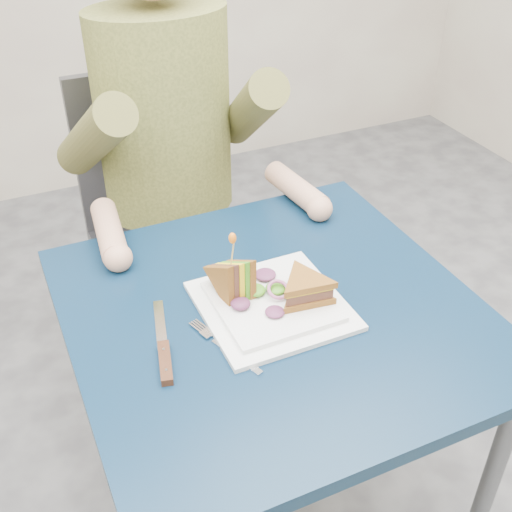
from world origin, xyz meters
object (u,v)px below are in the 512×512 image
sandwich_flat (305,289)px  fork (226,348)px  plate (272,304)px  sandwich_upright (233,279)px  knife (164,355)px  chair (163,211)px  diner (165,101)px  table (273,340)px

sandwich_flat → fork: sandwich_flat is taller
fork → plate: bearing=29.3°
sandwich_upright → knife: sandwich_upright is taller
chair → diner: size_ratio=1.25×
chair → fork: size_ratio=5.35×
sandwich_flat → sandwich_upright: 0.13m
diner → fork: diner is taller
sandwich_upright → plate: bearing=-37.7°
table → knife: (-0.23, -0.04, 0.09)m
chair → diner: 0.39m
diner → sandwich_flat: (0.05, -0.64, -0.14)m
knife → sandwich_upright: bearing=28.0°
sandwich_flat → fork: size_ratio=0.77×
sandwich_upright → fork: size_ratio=0.71×
diner → knife: 0.72m
diner → plate: (-0.00, -0.62, -0.18)m
chair → diner: bearing=-90.0°
diner → fork: 0.72m
sandwich_flat → sandwich_upright: size_ratio=1.08×
sandwich_upright → fork: bearing=-119.0°
chair → sandwich_flat: chair is taller
plate → knife: (-0.22, -0.04, -0.00)m
plate → sandwich_upright: 0.09m
diner → sandwich_flat: size_ratio=5.57×
table → sandwich_flat: 0.14m
knife → chair: bearing=73.6°
table → chair: (0.00, 0.73, -0.11)m
chair → table: bearing=-90.0°
sandwich_upright → knife: bearing=-152.0°
plate → knife: plate is taller
diner → sandwich_upright: 0.59m
table → plate: bearing=136.7°
sandwich_upright → fork: sandwich_upright is taller
table → diner: size_ratio=1.01×
knife → diner: bearing=71.0°
sandwich_flat → chair: bearing=93.9°
chair → fork: bearing=-98.8°
table → knife: bearing=-169.9°
chair → sandwich_upright: bearing=-95.1°
sandwich_flat → knife: size_ratio=0.61×
plate → fork: bearing=-150.7°
chair → sandwich_upright: (-0.06, -0.68, 0.24)m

